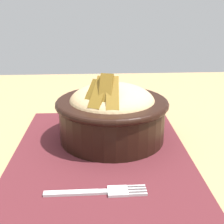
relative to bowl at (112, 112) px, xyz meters
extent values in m
cube|color=#99754C|center=(0.09, 0.01, -0.07)|extent=(1.24, 0.93, 0.03)
cylinder|color=olive|center=(-0.47, 0.41, -0.42)|extent=(0.04, 0.04, 0.68)
cube|color=#47191E|center=(0.06, -0.02, -0.05)|extent=(0.39, 0.29, 0.00)
cylinder|color=black|center=(0.00, 0.00, -0.01)|extent=(0.18, 0.18, 0.07)
torus|color=black|center=(0.00, 0.00, 0.02)|extent=(0.19, 0.19, 0.01)
ellipsoid|color=tan|center=(0.00, 0.00, 0.02)|extent=(0.15, 0.15, 0.06)
sphere|color=#205E25|center=(0.03, -0.01, 0.04)|extent=(0.03, 0.03, 0.03)
cylinder|color=orange|center=(0.01, 0.02, 0.03)|extent=(0.03, 0.03, 0.01)
cylinder|color=orange|center=(-0.01, -0.03, 0.03)|extent=(0.03, 0.03, 0.01)
cylinder|color=orange|center=(0.00, -0.02, 0.03)|extent=(0.01, 0.03, 0.01)
cube|color=brown|center=(0.04, -0.03, 0.04)|extent=(0.04, 0.04, 0.04)
cube|color=brown|center=(0.04, -0.02, 0.05)|extent=(0.05, 0.04, 0.05)
cube|color=brown|center=(0.05, -0.01, 0.05)|extent=(0.04, 0.03, 0.06)
cube|color=brown|center=(0.05, 0.00, 0.05)|extent=(0.04, 0.02, 0.05)
cube|color=#B6B6B6|center=(0.16, -0.06, -0.05)|extent=(0.01, 0.07, 0.00)
cube|color=#B6B6B6|center=(0.16, -0.02, -0.05)|extent=(0.01, 0.01, 0.00)
cube|color=#B6B6B6|center=(0.16, 0.00, -0.05)|extent=(0.02, 0.03, 0.00)
cube|color=#B6B6B6|center=(0.17, 0.02, -0.05)|extent=(0.00, 0.02, 0.00)
cube|color=#B6B6B6|center=(0.17, 0.02, -0.05)|extent=(0.00, 0.02, 0.00)
cube|color=#B6B6B6|center=(0.16, 0.02, -0.05)|extent=(0.00, 0.02, 0.00)
cube|color=#B6B6B6|center=(0.16, 0.02, -0.05)|extent=(0.00, 0.02, 0.00)
camera|label=1|loc=(0.50, -0.03, 0.18)|focal=48.87mm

